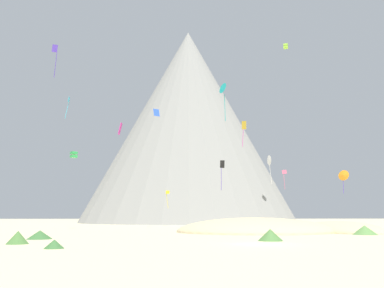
% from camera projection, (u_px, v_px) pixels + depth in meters
% --- Properties ---
extents(ground_plane, '(400.00, 400.00, 0.00)m').
position_uv_depth(ground_plane, '(259.00, 244.00, 31.01)').
color(ground_plane, beige).
extents(dune_foreground_left, '(20.40, 18.28, 3.75)m').
position_uv_depth(dune_foreground_left, '(255.00, 232.00, 52.77)').
color(dune_foreground_left, '#C6B284').
rests_on(dune_foreground_left, ground_plane).
extents(dune_foreground_right, '(10.69, 20.60, 2.74)m').
position_uv_depth(dune_foreground_right, '(340.00, 231.00, 55.11)').
color(dune_foreground_right, '#C6B284').
rests_on(dune_foreground_right, ground_plane).
extents(bush_low_patch, '(3.18, 3.18, 1.03)m').
position_uv_depth(bush_low_patch, '(365.00, 230.00, 45.92)').
color(bush_low_patch, '#568442').
rests_on(bush_low_patch, ground_plane).
extents(bush_near_right, '(2.38, 2.38, 1.01)m').
position_uv_depth(bush_near_right, '(270.00, 235.00, 35.00)').
color(bush_near_right, '#477238').
rests_on(bush_near_right, ground_plane).
extents(bush_scatter_east, '(3.72, 3.72, 0.94)m').
position_uv_depth(bush_scatter_east, '(284.00, 231.00, 45.47)').
color(bush_scatter_east, '#668C4C').
rests_on(bush_scatter_east, ground_plane).
extents(bush_far_left, '(1.40, 1.40, 0.59)m').
position_uv_depth(bush_far_left, '(54.00, 244.00, 27.06)').
color(bush_far_left, '#386633').
rests_on(bush_far_left, ground_plane).
extents(bush_far_right, '(2.49, 2.49, 0.80)m').
position_uv_depth(bush_far_right, '(40.00, 235.00, 37.53)').
color(bush_far_right, '#386633').
rests_on(bush_far_right, ground_plane).
extents(bush_ridge_crest, '(1.92, 1.92, 0.99)m').
position_uv_depth(bush_ridge_crest, '(18.00, 237.00, 31.25)').
color(bush_ridge_crest, '#477238').
rests_on(bush_ridge_crest, ground_plane).
extents(rock_massif, '(64.84, 64.84, 58.97)m').
position_uv_depth(rock_massif, '(189.00, 129.00, 123.03)').
color(rock_massif, gray).
rests_on(rock_massif, ground_plane).
extents(kite_green_low, '(1.26, 1.26, 0.94)m').
position_uv_depth(kite_green_low, '(74.00, 155.00, 65.15)').
color(kite_green_low, green).
extents(kite_cyan_mid, '(0.72, 1.08, 4.56)m').
position_uv_depth(kite_cyan_mid, '(68.00, 102.00, 82.98)').
color(kite_cyan_mid, '#33BCDB').
extents(kite_rainbow_low, '(0.88, 0.30, 3.62)m').
position_uv_depth(kite_rainbow_low, '(284.00, 175.00, 76.04)').
color(kite_rainbow_low, '#E5668C').
extents(kite_magenta_low, '(0.49, 0.55, 1.50)m').
position_uv_depth(kite_magenta_low, '(120.00, 129.00, 50.70)').
color(kite_magenta_low, '#D1339E').
extents(kite_black_low, '(0.80, 0.40, 5.27)m').
position_uv_depth(kite_black_low, '(222.00, 168.00, 71.79)').
color(kite_black_low, black).
extents(kite_gold_mid, '(0.75, 0.93, 4.57)m').
position_uv_depth(kite_gold_mid, '(244.00, 128.00, 70.38)').
color(kite_gold_mid, gold).
extents(kite_yellow_low, '(0.75, 0.76, 3.62)m').
position_uv_depth(kite_yellow_low, '(168.00, 193.00, 83.97)').
color(kite_yellow_low, yellow).
extents(kite_white_low, '(0.81, 2.03, 5.68)m').
position_uv_depth(kite_white_low, '(269.00, 161.00, 80.46)').
color(kite_white_low, white).
extents(kite_indigo_high, '(0.83, 0.31, 5.00)m').
position_uv_depth(kite_indigo_high, '(55.00, 54.00, 59.37)').
color(kite_indigo_high, '#5138B2').
extents(kite_teal_mid, '(1.44, 1.91, 6.24)m').
position_uv_depth(kite_teal_mid, '(223.00, 89.00, 64.59)').
color(kite_teal_mid, teal).
extents(kite_orange_low, '(1.89, 1.95, 4.43)m').
position_uv_depth(kite_orange_low, '(343.00, 175.00, 76.45)').
color(kite_orange_low, orange).
extents(kite_blue_mid, '(1.17, 0.89, 1.35)m').
position_uv_depth(kite_blue_mid, '(156.00, 113.00, 71.85)').
color(kite_blue_mid, blue).
extents(kite_lime_high, '(1.23, 1.25, 0.98)m').
position_uv_depth(kite_lime_high, '(286.00, 46.00, 90.52)').
color(kite_lime_high, '#8CD133').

